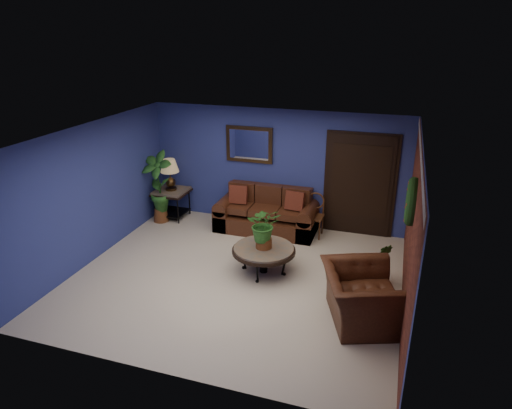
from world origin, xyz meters
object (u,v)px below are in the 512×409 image
(sofa, at_px, (267,216))
(end_table, at_px, (172,196))
(side_chair, at_px, (314,212))
(table_lamp, at_px, (170,171))
(coffee_table, at_px, (264,250))
(armchair, at_px, (361,296))

(sofa, relative_size, end_table, 2.89)
(side_chair, bearing_deg, end_table, -178.52)
(table_lamp, bearing_deg, coffee_table, -32.86)
(table_lamp, bearing_deg, armchair, -30.77)
(end_table, relative_size, side_chair, 0.81)
(side_chair, bearing_deg, table_lamp, -178.52)
(table_lamp, bearing_deg, end_table, 90.00)
(coffee_table, distance_m, end_table, 3.20)
(table_lamp, bearing_deg, sofa, 0.74)
(end_table, relative_size, table_lamp, 1.07)
(sofa, height_order, armchair, sofa)
(end_table, height_order, table_lamp, table_lamp)
(end_table, distance_m, side_chair, 3.22)
(armchair, bearing_deg, side_chair, 4.56)
(coffee_table, relative_size, end_table, 1.54)
(table_lamp, bearing_deg, side_chair, 1.18)
(coffee_table, bearing_deg, end_table, 147.14)
(coffee_table, height_order, table_lamp, table_lamp)
(end_table, xyz_separation_m, side_chair, (3.22, 0.07, -0.00))
(sofa, distance_m, side_chair, 1.02)
(sofa, height_order, table_lamp, table_lamp)
(end_table, height_order, side_chair, side_chair)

